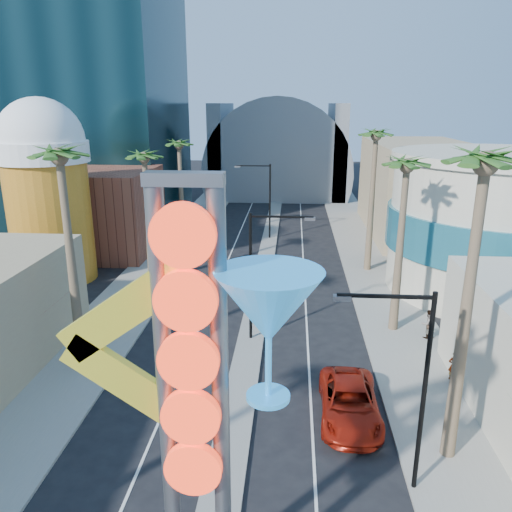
{
  "coord_description": "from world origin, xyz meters",
  "views": [
    {
      "loc": [
        2.41,
        -7.85,
        13.99
      ],
      "look_at": [
        0.33,
        19.88,
        5.46
      ],
      "focal_mm": 35.0,
      "sensor_mm": 36.0,
      "label": 1
    }
  ],
  "objects_px": {
    "red_pickup": "(350,403)",
    "pedestrian_a": "(454,366)",
    "pedestrian_b": "(428,324)",
    "neon_sign": "(225,384)"
  },
  "relations": [
    {
      "from": "red_pickup",
      "to": "pedestrian_a",
      "type": "bearing_deg",
      "value": 33.25
    },
    {
      "from": "pedestrian_a",
      "to": "pedestrian_b",
      "type": "xyz_separation_m",
      "value": [
        -0.11,
        4.87,
        0.13
      ]
    },
    {
      "from": "red_pickup",
      "to": "neon_sign",
      "type": "bearing_deg",
      "value": -113.81
    },
    {
      "from": "neon_sign",
      "to": "red_pickup",
      "type": "bearing_deg",
      "value": 64.9
    },
    {
      "from": "neon_sign",
      "to": "pedestrian_b",
      "type": "xyz_separation_m",
      "value": [
        10.02,
        17.84,
        -6.24
      ]
    },
    {
      "from": "red_pickup",
      "to": "pedestrian_a",
      "type": "height_order",
      "value": "pedestrian_a"
    },
    {
      "from": "red_pickup",
      "to": "pedestrian_a",
      "type": "xyz_separation_m",
      "value": [
        5.72,
        3.57,
        0.14
      ]
    },
    {
      "from": "red_pickup",
      "to": "pedestrian_a",
      "type": "distance_m",
      "value": 6.75
    },
    {
      "from": "pedestrian_a",
      "to": "pedestrian_b",
      "type": "distance_m",
      "value": 4.87
    },
    {
      "from": "pedestrian_b",
      "to": "red_pickup",
      "type": "bearing_deg",
      "value": 41.43
    }
  ]
}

